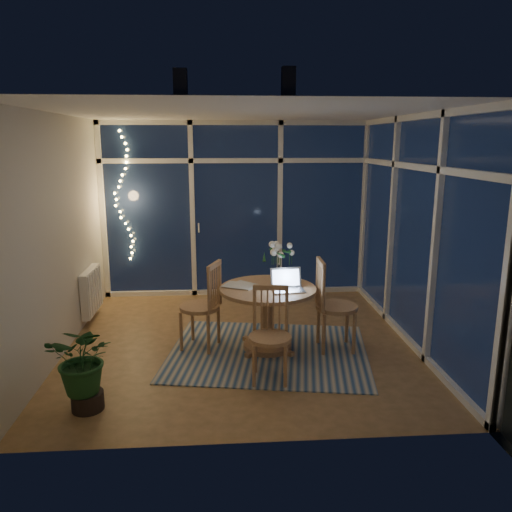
% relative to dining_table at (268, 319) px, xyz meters
% --- Properties ---
extents(floor, '(4.00, 4.00, 0.00)m').
position_rel_dining_table_xyz_m(floor, '(-0.27, 0.21, -0.36)').
color(floor, brown).
rests_on(floor, ground).
extents(ceiling, '(4.00, 4.00, 0.00)m').
position_rel_dining_table_xyz_m(ceiling, '(-0.27, 0.21, 2.24)').
color(ceiling, white).
rests_on(ceiling, wall_back).
extents(wall_back, '(4.00, 0.04, 2.60)m').
position_rel_dining_table_xyz_m(wall_back, '(-0.27, 2.21, 0.94)').
color(wall_back, beige).
rests_on(wall_back, floor).
extents(wall_front, '(4.00, 0.04, 2.60)m').
position_rel_dining_table_xyz_m(wall_front, '(-0.27, -1.79, 0.94)').
color(wall_front, beige).
rests_on(wall_front, floor).
extents(wall_left, '(0.04, 4.00, 2.60)m').
position_rel_dining_table_xyz_m(wall_left, '(-2.27, 0.21, 0.94)').
color(wall_left, beige).
rests_on(wall_left, floor).
extents(wall_right, '(0.04, 4.00, 2.60)m').
position_rel_dining_table_xyz_m(wall_right, '(1.73, 0.21, 0.94)').
color(wall_right, beige).
rests_on(wall_right, floor).
extents(window_wall_back, '(4.00, 0.10, 2.60)m').
position_rel_dining_table_xyz_m(window_wall_back, '(-0.27, 2.17, 0.94)').
color(window_wall_back, white).
rests_on(window_wall_back, floor).
extents(window_wall_right, '(0.10, 4.00, 2.60)m').
position_rel_dining_table_xyz_m(window_wall_right, '(1.69, 0.21, 0.94)').
color(window_wall_right, white).
rests_on(window_wall_right, floor).
extents(radiator, '(0.10, 0.70, 0.58)m').
position_rel_dining_table_xyz_m(radiator, '(-2.21, 1.11, 0.04)').
color(radiator, white).
rests_on(radiator, wall_left).
extents(fairy_lights, '(0.24, 0.10, 1.85)m').
position_rel_dining_table_xyz_m(fairy_lights, '(-1.92, 2.09, 1.16)').
color(fairy_lights, '#FFD566').
rests_on(fairy_lights, window_wall_back).
extents(garden_patio, '(12.00, 6.00, 0.10)m').
position_rel_dining_table_xyz_m(garden_patio, '(0.23, 5.21, -0.42)').
color(garden_patio, black).
rests_on(garden_patio, ground).
extents(garden_fence, '(11.00, 0.08, 1.80)m').
position_rel_dining_table_xyz_m(garden_fence, '(-0.27, 5.71, 0.54)').
color(garden_fence, '#3C1D16').
rests_on(garden_fence, ground).
extents(neighbour_roof, '(7.00, 3.00, 2.20)m').
position_rel_dining_table_xyz_m(neighbour_roof, '(0.03, 8.71, 1.84)').
color(neighbour_roof, '#303339').
rests_on(neighbour_roof, ground).
extents(garden_shrubs, '(0.90, 0.90, 0.90)m').
position_rel_dining_table_xyz_m(garden_shrubs, '(-1.07, 3.61, 0.09)').
color(garden_shrubs, '#163216').
rests_on(garden_shrubs, ground).
extents(rug, '(2.44, 2.08, 0.01)m').
position_rel_dining_table_xyz_m(rug, '(-0.00, -0.10, -0.36)').
color(rug, '#BEB29A').
rests_on(rug, floor).
extents(dining_table, '(1.23, 1.23, 0.73)m').
position_rel_dining_table_xyz_m(dining_table, '(0.00, 0.00, 0.00)').
color(dining_table, '#8F6440').
rests_on(dining_table, floor).
extents(chair_left, '(0.61, 0.61, 1.03)m').
position_rel_dining_table_xyz_m(chair_left, '(-0.76, 0.09, 0.15)').
color(chair_left, '#8F6440').
rests_on(chair_left, floor).
extents(chair_right, '(0.50, 0.50, 1.06)m').
position_rel_dining_table_xyz_m(chair_right, '(0.77, -0.06, 0.17)').
color(chair_right, '#8F6440').
rests_on(chair_right, floor).
extents(chair_front, '(0.49, 0.49, 0.95)m').
position_rel_dining_table_xyz_m(chair_front, '(-0.05, -0.77, 0.11)').
color(chair_front, '#8F6440').
rests_on(chair_front, floor).
extents(laptop, '(0.37, 0.32, 0.25)m').
position_rel_dining_table_xyz_m(laptop, '(0.21, -0.15, 0.49)').
color(laptop, '#B9BABE').
rests_on(laptop, dining_table).
extents(flower_vase, '(0.23, 0.23, 0.21)m').
position_rel_dining_table_xyz_m(flower_vase, '(0.14, 0.23, 0.47)').
color(flower_vase, silver).
rests_on(flower_vase, dining_table).
extents(bowl, '(0.18, 0.18, 0.04)m').
position_rel_dining_table_xyz_m(bowl, '(0.27, 0.01, 0.38)').
color(bowl, white).
rests_on(bowl, dining_table).
extents(newspapers, '(0.42, 0.39, 0.01)m').
position_rel_dining_table_xyz_m(newspapers, '(-0.28, 0.11, 0.37)').
color(newspapers, silver).
rests_on(newspapers, dining_table).
extents(phone, '(0.10, 0.06, 0.01)m').
position_rel_dining_table_xyz_m(phone, '(0.11, -0.17, 0.37)').
color(phone, black).
rests_on(phone, dining_table).
extents(potted_plant, '(0.62, 0.56, 0.76)m').
position_rel_dining_table_xyz_m(potted_plant, '(-1.70, -1.19, 0.02)').
color(potted_plant, '#1A4A20').
rests_on(potted_plant, floor).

